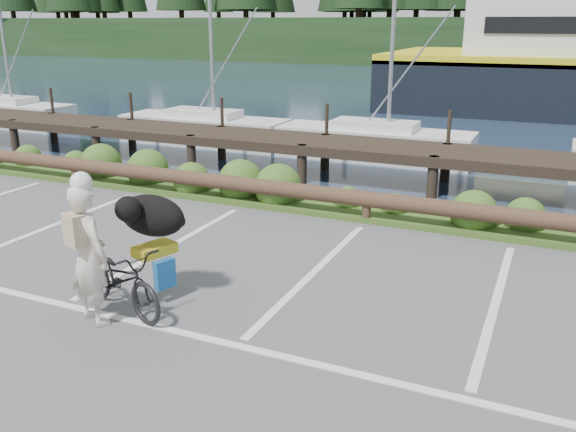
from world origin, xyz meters
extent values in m
plane|color=#4D4C4F|center=(0.00, 0.00, 0.00)|extent=(72.00, 72.00, 0.00)
plane|color=#1A2A40|center=(0.00, 48.00, -1.20)|extent=(160.00, 160.00, 0.00)
cube|color=#3D5B21|center=(0.00, 5.30, 0.05)|extent=(34.00, 1.60, 0.10)
imported|color=black|center=(-1.80, -0.20, 0.45)|extent=(1.80, 1.11, 0.89)
imported|color=beige|center=(-1.93, -0.58, 0.89)|extent=(0.75, 0.61, 1.77)
ellipsoid|color=black|center=(-1.63, 0.31, 1.17)|extent=(0.75, 1.06, 0.55)
camera|label=1|loc=(3.09, -5.87, 3.59)|focal=38.00mm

